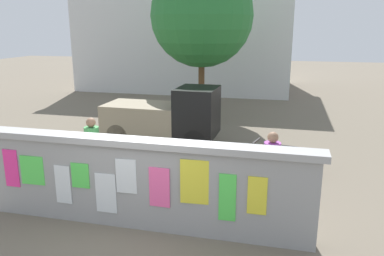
# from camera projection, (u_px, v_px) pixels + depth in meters

# --- Properties ---
(ground) EXTENTS (60.00, 60.00, 0.00)m
(ground) POSITION_uv_depth(u_px,v_px,m) (218.00, 125.00, 14.80)
(ground) COLOR #6B6051
(poster_wall) EXTENTS (6.40, 0.42, 1.71)m
(poster_wall) POSITION_uv_depth(u_px,v_px,m) (142.00, 183.00, 7.07)
(poster_wall) COLOR #959595
(poster_wall) RESTS_ON ground
(auto_rickshaw_truck) EXTENTS (3.63, 1.57, 1.85)m
(auto_rickshaw_truck) POSITION_uv_depth(u_px,v_px,m) (167.00, 116.00, 12.22)
(auto_rickshaw_truck) COLOR black
(auto_rickshaw_truck) RESTS_ON ground
(motorcycle) EXTENTS (1.87, 0.68, 0.87)m
(motorcycle) POSITION_uv_depth(u_px,v_px,m) (278.00, 159.00, 9.60)
(motorcycle) COLOR black
(motorcycle) RESTS_ON ground
(bicycle_near) EXTENTS (1.71, 0.44, 0.95)m
(bicycle_near) POSITION_uv_depth(u_px,v_px,m) (172.00, 175.00, 8.81)
(bicycle_near) COLOR black
(bicycle_near) RESTS_ON ground
(person_walking) EXTENTS (0.40, 0.40, 1.62)m
(person_walking) POSITION_uv_depth(u_px,v_px,m) (272.00, 162.00, 7.83)
(person_walking) COLOR yellow
(person_walking) RESTS_ON ground
(person_bystander) EXTENTS (0.46, 0.46, 1.62)m
(person_bystander) POSITION_uv_depth(u_px,v_px,m) (92.00, 144.00, 9.02)
(person_bystander) COLOR #338CBF
(person_bystander) RESTS_ON ground
(tree_roadside) EXTENTS (4.04, 4.04, 6.09)m
(tree_roadside) POSITION_uv_depth(u_px,v_px,m) (202.00, 16.00, 15.11)
(tree_roadside) COLOR brown
(tree_roadside) RESTS_ON ground
(building_background) EXTENTS (12.41, 6.95, 6.62)m
(building_background) POSITION_uv_depth(u_px,v_px,m) (189.00, 32.00, 23.31)
(building_background) COLOR silver
(building_background) RESTS_ON ground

